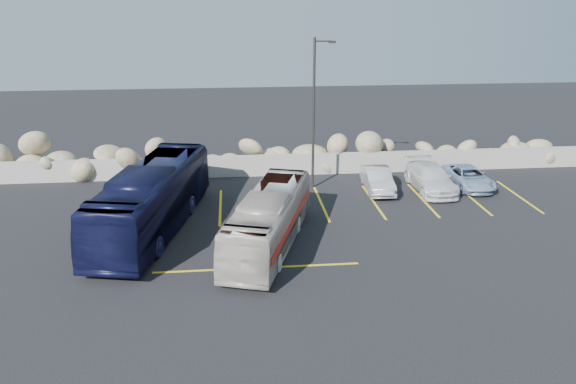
{
  "coord_description": "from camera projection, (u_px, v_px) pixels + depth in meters",
  "views": [
    {
      "loc": [
        -1.76,
        -19.35,
        10.04
      ],
      "look_at": [
        0.59,
        4.0,
        1.74
      ],
      "focal_mm": 35.0,
      "sensor_mm": 36.0,
      "label": 1
    }
  ],
  "objects": [
    {
      "name": "vintage_bus",
      "position": [
        269.0,
        220.0,
        23.32
      ],
      "size": [
        4.44,
        8.67,
        2.36
      ],
      "primitive_type": "imported",
      "rotation": [
        0.0,
        0.0,
        -0.31
      ],
      "color": "beige",
      "rests_on": "ground"
    },
    {
      "name": "car_d",
      "position": [
        468.0,
        177.0,
        30.75
      ],
      "size": [
        1.96,
        4.02,
        1.1
      ],
      "primitive_type": "imported",
      "rotation": [
        0.0,
        0.0,
        0.03
      ],
      "color": "#839DBA",
      "rests_on": "ground"
    },
    {
      "name": "ground",
      "position": [
        283.0,
        269.0,
        21.67
      ],
      "size": [
        90.0,
        90.0,
        0.0
      ],
      "primitive_type": "plane",
      "color": "black",
      "rests_on": "ground"
    },
    {
      "name": "riprap_pile",
      "position": [
        263.0,
        148.0,
        33.62
      ],
      "size": [
        54.0,
        2.8,
        2.6
      ],
      "primitive_type": null,
      "color": "#897B5A",
      "rests_on": "ground"
    },
    {
      "name": "car_c",
      "position": [
        430.0,
        178.0,
        30.24
      ],
      "size": [
        1.9,
        4.62,
        1.34
      ],
      "primitive_type": "imported",
      "rotation": [
        0.0,
        0.0,
        0.01
      ],
      "color": "silver",
      "rests_on": "ground"
    },
    {
      "name": "seawall",
      "position": [
        264.0,
        165.0,
        32.72
      ],
      "size": [
        60.0,
        0.4,
        1.2
      ],
      "primitive_type": "cube",
      "color": "#99988B",
      "rests_on": "ground"
    },
    {
      "name": "car_b",
      "position": [
        378.0,
        180.0,
        30.15
      ],
      "size": [
        1.5,
        3.83,
        1.24
      ],
      "primitive_type": "imported",
      "rotation": [
        0.0,
        0.0,
        -0.05
      ],
      "color": "#ADAEB2",
      "rests_on": "ground"
    },
    {
      "name": "parking_lines",
      "position": [
        367.0,
        212.0,
        27.33
      ],
      "size": [
        18.16,
        9.36,
        0.01
      ],
      "color": "yellow",
      "rests_on": "ground"
    },
    {
      "name": "tour_coach",
      "position": [
        152.0,
        199.0,
        24.89
      ],
      "size": [
        4.62,
        10.82,
        2.93
      ],
      "primitive_type": "imported",
      "rotation": [
        0.0,
        0.0,
        -0.21
      ],
      "color": "black",
      "rests_on": "ground"
    },
    {
      "name": "lamppost",
      "position": [
        315.0,
        110.0,
        29.39
      ],
      "size": [
        1.14,
        0.18,
        8.0
      ],
      "color": "#2F2D2A",
      "rests_on": "ground"
    }
  ]
}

